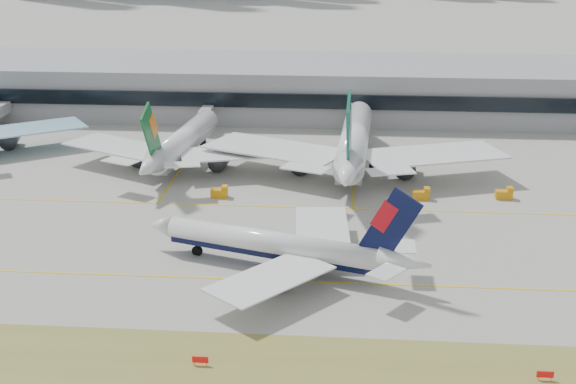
# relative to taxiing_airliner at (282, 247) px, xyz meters

# --- Properties ---
(ground) EXTENTS (3000.00, 3000.00, 0.00)m
(ground) POSITION_rel_taxiing_airliner_xyz_m (0.15, 0.59, -4.24)
(ground) COLOR gray
(ground) RESTS_ON ground
(taxiing_airliner) EXTENTS (50.87, 43.22, 17.57)m
(taxiing_airliner) POSITION_rel_taxiing_airliner_xyz_m (0.00, 0.00, 0.00)
(taxiing_airliner) COLOR white
(taxiing_airliner) RESTS_ON ground
(widebody_eva) EXTENTS (56.98, 56.05, 20.41)m
(widebody_eva) POSITION_rel_taxiing_airliner_xyz_m (-29.05, 57.49, 1.19)
(widebody_eva) COLOR white
(widebody_eva) RESTS_ON ground
(widebody_cathay) EXTENTS (70.43, 68.90, 25.12)m
(widebody_cathay) POSITION_rel_taxiing_airliner_xyz_m (11.89, 55.89, 2.44)
(widebody_cathay) COLOR white
(widebody_cathay) RESTS_ON ground
(terminal) EXTENTS (280.00, 43.10, 15.00)m
(terminal) POSITION_rel_taxiing_airliner_xyz_m (0.15, 115.43, 3.27)
(terminal) COLOR gray
(terminal) RESTS_ON ground
(hold_sign_left) EXTENTS (2.20, 0.15, 1.35)m
(hold_sign_left) POSITION_rel_taxiing_airliner_xyz_m (-8.20, -31.41, -3.36)
(hold_sign_left) COLOR red
(hold_sign_left) RESTS_ON ground
(hold_sign_right) EXTENTS (2.20, 0.15, 1.35)m
(hold_sign_right) POSITION_rel_taxiing_airliner_xyz_m (36.99, -31.41, -3.36)
(hold_sign_right) COLOR red
(hold_sign_right) RESTS_ON ground
(gse_c) EXTENTS (3.55, 2.00, 2.60)m
(gse_c) POSITION_rel_taxiing_airliner_xyz_m (43.98, 39.41, -3.19)
(gse_c) COLOR orange
(gse_c) RESTS_ON ground
(gse_b) EXTENTS (3.55, 2.00, 2.60)m
(gse_b) POSITION_rel_taxiing_airliner_xyz_m (-16.35, 35.51, -3.19)
(gse_b) COLOR orange
(gse_b) RESTS_ON ground
(gse_extra) EXTENTS (3.55, 2.00, 2.60)m
(gse_extra) POSITION_rel_taxiing_airliner_xyz_m (26.45, 37.74, -3.19)
(gse_extra) COLOR orange
(gse_extra) RESTS_ON ground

